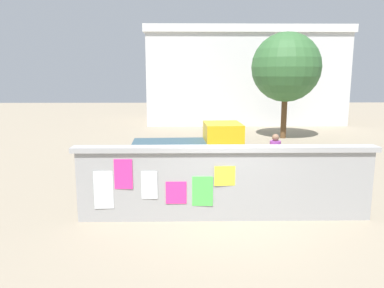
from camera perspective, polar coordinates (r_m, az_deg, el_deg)
The scene contains 8 objects.
ground at distance 16.94m, azimuth 2.22°, elevation -1.19°, with size 60.00×60.00×0.00m, color gray.
poster_wall at distance 8.97m, azimuth 4.98°, elevation -5.83°, with size 7.17×0.42×1.79m.
auto_rickshaw_truck at distance 12.57m, azimuth 0.18°, elevation -1.13°, with size 3.67×1.68×1.85m.
motorcycle at distance 13.54m, azimuth 15.37°, elevation -2.56°, with size 1.90×0.56×0.87m.
bicycle_near at distance 11.46m, azimuth 17.88°, elevation -5.57°, with size 1.65×0.61×0.95m.
person_walking at distance 12.06m, azimuth 12.50°, elevation -1.47°, with size 0.48×0.48×1.62m.
tree_roadside at distance 20.94m, azimuth 14.13°, elevation 11.24°, with size 3.68×3.68×5.67m.
building_background at distance 28.02m, azimuth 7.74°, elevation 10.23°, with size 13.84×5.90×6.64m.
Camera 1 is at (-0.92, -8.56, 3.44)m, focal length 35.04 mm.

